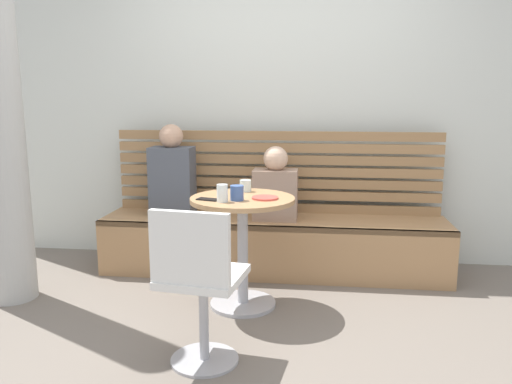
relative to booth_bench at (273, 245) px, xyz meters
name	(u,v)px	position (x,y,z in m)	size (l,w,h in m)	color
ground	(254,342)	(0.00, -1.20, -0.22)	(8.00, 8.00, 0.00)	#70665B
back_wall	(279,89)	(0.00, 0.44, 1.23)	(5.20, 0.10, 2.90)	silver
booth_bench	(273,245)	(0.00, 0.00, 0.00)	(2.70, 0.52, 0.44)	#A87C51
booth_backrest	(276,171)	(0.00, 0.24, 0.56)	(2.65, 0.04, 0.67)	#9A7249
cafe_table	(243,230)	(-0.14, -0.68, 0.30)	(0.68, 0.68, 0.74)	#ADADB2
white_chair	(199,282)	(-0.24, -1.50, 0.24)	(0.45, 0.45, 0.85)	#ADADB2
person_adult	(172,175)	(-0.82, 0.04, 0.54)	(0.34, 0.22, 0.73)	#4C515B
person_child_left	(275,188)	(0.02, -0.02, 0.47)	(0.34, 0.22, 0.57)	#9E7F6B
cup_water_clear	(222,193)	(-0.24, -0.84, 0.57)	(0.07, 0.07, 0.11)	white
cup_glass_short	(245,186)	(-0.15, -0.47, 0.56)	(0.08, 0.08, 0.08)	silver
cup_mug_blue	(237,193)	(-0.16, -0.78, 0.57)	(0.08, 0.08, 0.10)	#3D5B9E
plate_small	(265,198)	(0.01, -0.71, 0.52)	(0.17, 0.17, 0.01)	#DB4C42
phone_on_table	(208,199)	(-0.34, -0.79, 0.52)	(0.07, 0.14, 0.01)	black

